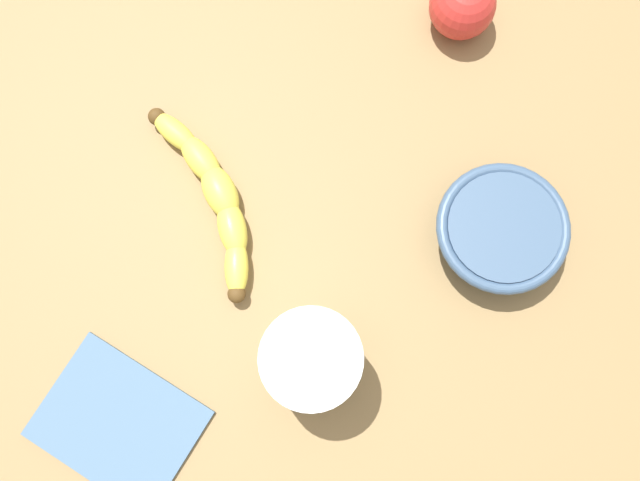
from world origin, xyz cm
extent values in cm
cube|color=olive|center=(0.00, 0.00, 1.50)|extent=(120.00, 120.00, 3.00)
ellipsoid|color=#E6D948|center=(-9.56, -5.95, 4.71)|extent=(2.51, 6.20, 2.46)
ellipsoid|color=#E6D948|center=(-9.95, -1.86, 4.71)|extent=(4.10, 6.64, 2.94)
ellipsoid|color=#E6D948|center=(-11.18, 2.07, 4.71)|extent=(5.58, 7.03, 3.41)
ellipsoid|color=#E6D948|center=(-13.18, 5.66, 4.71)|extent=(5.96, 6.75, 2.94)
ellipsoid|color=#E6D948|center=(-15.88, 8.77, 4.71)|extent=(6.20, 6.02, 2.46)
sphere|color=#513819|center=(-9.58, -8.73, 4.71)|extent=(1.88, 1.88, 1.88)
sphere|color=#513819|center=(-17.92, 10.66, 4.71)|extent=(1.88, 1.88, 1.88)
cylinder|color=silver|center=(-2.13, -15.72, 8.47)|extent=(9.25, 9.25, 10.93)
cylinder|color=#94709E|center=(-2.13, -15.72, 8.12)|extent=(8.75, 8.75, 9.74)
cylinder|color=#3D5675|center=(17.42, -3.35, 5.44)|extent=(11.30, 11.30, 4.89)
torus|color=#3D5675|center=(17.42, -3.35, 7.29)|extent=(13.48, 13.48, 1.20)
sphere|color=red|center=(15.34, 21.43, 6.61)|extent=(7.23, 7.23, 7.23)
cube|color=slate|center=(-21.70, -21.10, 3.30)|extent=(19.30, 18.32, 0.60)
camera|label=1|loc=(-1.39, -17.33, 73.95)|focal=38.43mm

